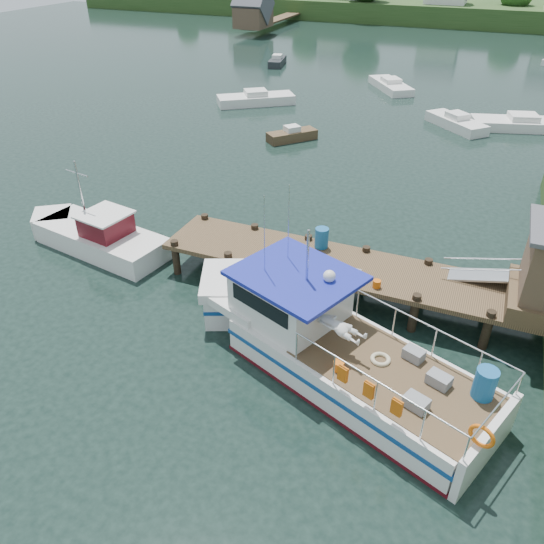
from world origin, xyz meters
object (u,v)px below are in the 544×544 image
at_px(moored_a, 256,99).
at_px(moored_d, 391,85).
at_px(lobster_boat, 323,340).
at_px(moored_c, 522,123).
at_px(moored_b, 456,122).
at_px(dock, 484,273).
at_px(work_boat, 96,235).
at_px(moored_e, 277,61).
at_px(moored_rowboat, 292,135).

bearing_deg(moored_a, moored_d, 28.38).
distance_m(lobster_boat, moored_c, 30.42).
relative_size(moored_b, moored_c, 0.66).
distance_m(dock, moored_d, 35.00).
relative_size(work_boat, moored_a, 1.23).
bearing_deg(moored_e, lobster_boat, -87.79).
bearing_deg(moored_d, moored_b, -58.22).
relative_size(lobster_boat, moored_a, 1.81).
bearing_deg(dock, moored_c, 87.40).
relative_size(lobster_boat, moored_c, 1.57).
bearing_deg(work_boat, moored_c, 65.84).
relative_size(moored_a, moored_d, 1.04).
xyz_separation_m(lobster_boat, moored_e, (-19.40, 43.29, -0.63)).
bearing_deg(moored_rowboat, work_boat, -118.79).
bearing_deg(moored_c, moored_e, 145.78).
bearing_deg(moored_a, work_boat, -99.09).
relative_size(moored_rowboat, moored_d, 0.56).
bearing_deg(moored_rowboat, moored_a, 110.34).
bearing_deg(dock, moored_a, 129.37).
bearing_deg(moored_d, lobster_boat, -85.82).
relative_size(lobster_boat, moored_rowboat, 3.38).
bearing_deg(moored_b, lobster_boat, -83.86).
relative_size(dock, moored_rowboat, 4.81).
distance_m(moored_rowboat, moored_d, 17.08).
relative_size(work_boat, moored_b, 1.60).
height_order(lobster_boat, moored_b, lobster_boat).
relative_size(moored_b, moored_d, 0.80).
bearing_deg(moored_rowboat, lobster_boat, -85.63).
xyz_separation_m(moored_b, moored_e, (-20.57, 15.04, -0.01)).
height_order(lobster_boat, moored_d, lobster_boat).
xyz_separation_m(dock, moored_b, (-3.35, 23.96, -1.82)).
xyz_separation_m(moored_d, moored_e, (-13.63, 5.60, 0.03)).
relative_size(lobster_boat, moored_d, 1.89).
xyz_separation_m(moored_c, moored_d, (-11.44, 7.81, -0.03)).
height_order(dock, work_boat, dock).
bearing_deg(moored_e, moored_a, -96.30).
bearing_deg(moored_a, moored_rowboat, -66.78).
height_order(moored_c, moored_e, same).
height_order(moored_b, moored_c, moored_b).
xyz_separation_m(moored_b, moored_c, (4.51, 1.63, -0.01)).
distance_m(dock, moored_rowboat, 21.60).
height_order(dock, moored_rowboat, dock).
xyz_separation_m(lobster_boat, work_boat, (-12.09, 3.45, -0.39)).
bearing_deg(dock, work_boat, -177.10).
height_order(dock, moored_b, dock).
bearing_deg(lobster_boat, moored_rowboat, 135.14).
relative_size(dock, moored_e, 3.94).
distance_m(lobster_boat, moored_b, 28.29).
height_order(lobster_boat, moored_a, lobster_boat).
bearing_deg(moored_rowboat, moored_d, 59.54).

